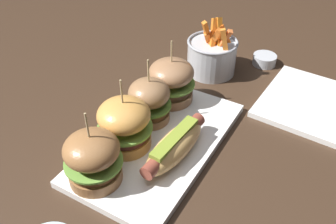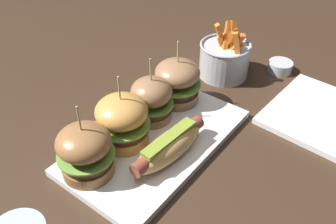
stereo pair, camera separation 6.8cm
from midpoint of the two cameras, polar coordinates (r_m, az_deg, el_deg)
The scene contains 10 objects.
ground_plane at distance 0.69m, azimuth 1.03°, elevation -5.07°, with size 3.00×3.00×0.00m, color #382619.
platter_main at distance 0.69m, azimuth 1.04°, elevation -4.65°, with size 0.35×0.20×0.01m, color white.
hot_dog at distance 0.63m, azimuth 3.27°, elevation -5.40°, with size 0.17×0.06×0.05m.
slider_far_left at distance 0.60m, azimuth -9.60°, elevation -6.12°, with size 0.09×0.09×0.14m.
slider_center_left at distance 0.65m, azimuth -4.16°, elevation -1.38°, with size 0.10×0.10×0.14m.
slider_center_right at distance 0.70m, azimuth 0.20°, elevation 1.96°, with size 0.08×0.08×0.13m.
slider_far_right at distance 0.75m, azimuth 4.04°, elevation 4.76°, with size 0.10×0.10×0.14m.
fries_bucket at distance 0.88m, azimuth 11.03°, elevation 8.09°, with size 0.12×0.12×0.14m.
sauce_ramekin at distance 0.94m, azimuth 19.06°, elevation 6.66°, with size 0.06×0.06×0.03m.
side_plate at distance 0.82m, azimuth 25.66°, elevation -0.80°, with size 0.22×0.22×0.01m, color white.
Camera 2 is at (-0.39, -0.32, 0.48)m, focal length 39.23 mm.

